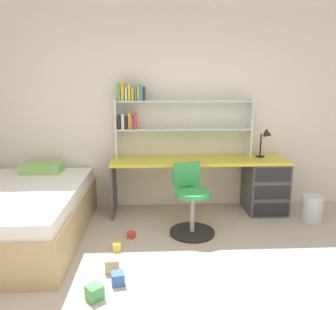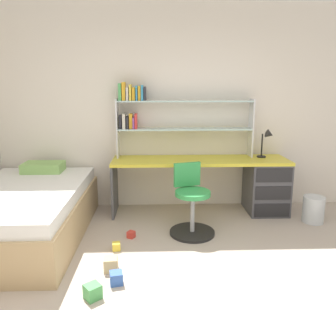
{
  "view_description": "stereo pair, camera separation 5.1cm",
  "coord_description": "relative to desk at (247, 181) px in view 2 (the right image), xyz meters",
  "views": [
    {
      "loc": [
        -0.29,
        -1.92,
        1.67
      ],
      "look_at": [
        -0.12,
        1.59,
        0.94
      ],
      "focal_mm": 35.26,
      "sensor_mm": 36.0,
      "label": 1
    },
    {
      "loc": [
        -0.24,
        -1.92,
        1.67
      ],
      "look_at": [
        -0.12,
        1.59,
        0.94
      ],
      "focal_mm": 35.26,
      "sensor_mm": 36.0,
      "label": 2
    }
  ],
  "objects": [
    {
      "name": "room_shell",
      "position": [
        -2.21,
        -1.02,
        0.95
      ],
      "size": [
        5.77,
        6.18,
        2.75
      ],
      "color": "silver",
      "rests_on": "ground_plane"
    },
    {
      "name": "desk",
      "position": [
        0.0,
        0.0,
        0.0
      ],
      "size": [
        2.3,
        0.57,
        0.73
      ],
      "color": "gold",
      "rests_on": "ground_plane"
    },
    {
      "name": "bookshelf_hutch",
      "position": [
        -1.11,
        0.17,
        0.9
      ],
      "size": [
        1.81,
        0.22,
        0.99
      ],
      "color": "silver",
      "rests_on": "desk"
    },
    {
      "name": "desk_lamp",
      "position": [
        0.27,
        0.06,
        0.57
      ],
      "size": [
        0.2,
        0.17,
        0.38
      ],
      "color": "black",
      "rests_on": "desk"
    },
    {
      "name": "swivel_chair",
      "position": [
        -0.81,
        -0.64,
        -0.1
      ],
      "size": [
        0.52,
        0.52,
        0.8
      ],
      "color": "black",
      "rests_on": "ground_plane"
    },
    {
      "name": "bed_platform",
      "position": [
        -2.68,
        -0.7,
        -0.13
      ],
      "size": [
        1.29,
        2.0,
        0.69
      ],
      "color": "tan",
      "rests_on": "ground_plane"
    },
    {
      "name": "waste_bin",
      "position": [
        0.75,
        -0.38,
        -0.26
      ],
      "size": [
        0.26,
        0.26,
        0.33
      ],
      "primitive_type": "cylinder",
      "color": "silver",
      "rests_on": "ground_plane"
    },
    {
      "name": "toy_block_blue_0",
      "position": [
        -1.55,
        -1.63,
        -0.37
      ],
      "size": [
        0.13,
        0.13,
        0.11
      ],
      "primitive_type": "cube",
      "rotation": [
        0.0,
        0.0,
        0.2
      ],
      "color": "#3860B7",
      "rests_on": "ground_plane"
    },
    {
      "name": "toy_block_yellow_1",
      "position": [
        -1.63,
        -1.03,
        -0.38
      ],
      "size": [
        0.09,
        0.09,
        0.08
      ],
      "primitive_type": "cube",
      "rotation": [
        0.0,
        0.0,
        0.16
      ],
      "color": "gold",
      "rests_on": "ground_plane"
    },
    {
      "name": "toy_block_red_2",
      "position": [
        -1.49,
        -0.75,
        -0.38
      ],
      "size": [
        0.1,
        0.1,
        0.07
      ],
      "primitive_type": "cube",
      "rotation": [
        0.0,
        0.0,
        1.06
      ],
      "color": "red",
      "rests_on": "ground_plane"
    },
    {
      "name": "toy_block_green_3",
      "position": [
        -1.72,
        -1.83,
        -0.36
      ],
      "size": [
        0.17,
        0.17,
        0.12
      ],
      "primitive_type": "cube",
      "rotation": [
        0.0,
        0.0,
        2.25
      ],
      "color": "#479E51",
      "rests_on": "ground_plane"
    },
    {
      "name": "toy_block_natural_4",
      "position": [
        -1.63,
        -1.42,
        -0.36
      ],
      "size": [
        0.13,
        0.13,
        0.12
      ],
      "primitive_type": "cube",
      "rotation": [
        0.0,
        0.0,
        0.08
      ],
      "color": "tan",
      "rests_on": "ground_plane"
    }
  ]
}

